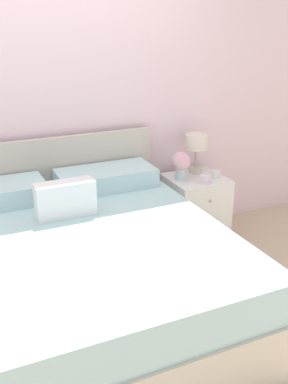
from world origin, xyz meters
The scene contains 8 objects.
ground_plane centered at (0.00, 0.00, 0.00)m, with size 12.00×12.00×0.00m, color #CCB28E.
wall_back centered at (0.00, 0.07, 1.30)m, with size 8.00×0.06×2.60m.
bed centered at (0.00, -0.90, 0.33)m, with size 1.79×1.93×0.99m.
nightstand centered at (1.23, -0.25, 0.29)m, with size 0.47×0.47×0.57m.
table_lamp centered at (1.29, -0.13, 0.82)m, with size 0.19×0.19×0.34m.
flower_vase centered at (1.08, -0.24, 0.72)m, with size 0.16×0.16×0.24m.
teacup centered at (1.22, -0.38, 0.60)m, with size 0.12×0.12×0.07m.
alarm_clock centered at (1.37, -0.32, 0.61)m, with size 0.06×0.05×0.06m.
Camera 1 is at (-0.65, -3.30, 1.85)m, focal length 42.00 mm.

